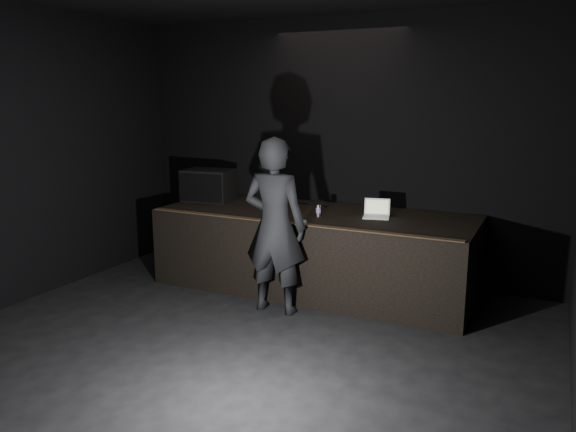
# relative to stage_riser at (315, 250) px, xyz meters

# --- Properties ---
(ground) EXTENTS (7.00, 7.00, 0.00)m
(ground) POSITION_rel_stage_riser_xyz_m (0.00, -2.73, -0.50)
(ground) COLOR black
(ground) RESTS_ON ground
(room_walls) EXTENTS (6.10, 7.10, 3.52)m
(room_walls) POSITION_rel_stage_riser_xyz_m (0.00, -2.73, 1.52)
(room_walls) COLOR black
(room_walls) RESTS_ON ground
(stage_riser) EXTENTS (4.00, 1.50, 1.00)m
(stage_riser) POSITION_rel_stage_riser_xyz_m (0.00, 0.00, 0.00)
(stage_riser) COLOR black
(stage_riser) RESTS_ON ground
(riser_lip) EXTENTS (3.92, 0.10, 0.01)m
(riser_lip) POSITION_rel_stage_riser_xyz_m (0.00, -0.71, 0.51)
(riser_lip) COLOR brown
(riser_lip) RESTS_ON stage_riser
(stage_monitor) EXTENTS (0.72, 0.56, 0.45)m
(stage_monitor) POSITION_rel_stage_riser_xyz_m (-1.67, 0.08, 0.72)
(stage_monitor) COLOR black
(stage_monitor) RESTS_ON stage_riser
(cable) EXTENTS (0.99, 0.20, 0.02)m
(cable) POSITION_rel_stage_riser_xyz_m (-0.49, 0.49, 0.51)
(cable) COLOR black
(cable) RESTS_ON stage_riser
(laptop) EXTENTS (0.36, 0.34, 0.21)m
(laptop) POSITION_rel_stage_riser_xyz_m (0.78, 0.07, 0.56)
(laptop) COLOR white
(laptop) RESTS_ON stage_riser
(beer_can) EXTENTS (0.06, 0.06, 0.15)m
(beer_can) POSITION_rel_stage_riser_xyz_m (0.13, -0.22, 0.57)
(beer_can) COLOR silver
(beer_can) RESTS_ON stage_riser
(plastic_cup) EXTENTS (0.09, 0.09, 0.11)m
(plastic_cup) POSITION_rel_stage_riser_xyz_m (-0.05, 0.29, 0.55)
(plastic_cup) COLOR white
(plastic_cup) RESTS_ON stage_riser
(wii_remote) EXTENTS (0.09, 0.15, 0.03)m
(wii_remote) POSITION_rel_stage_riser_xyz_m (0.15, -0.65, 0.51)
(wii_remote) COLOR silver
(wii_remote) RESTS_ON stage_riser
(person) EXTENTS (0.76, 0.52, 2.02)m
(person) POSITION_rel_stage_riser_xyz_m (-0.09, -0.95, 0.51)
(person) COLOR black
(person) RESTS_ON ground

